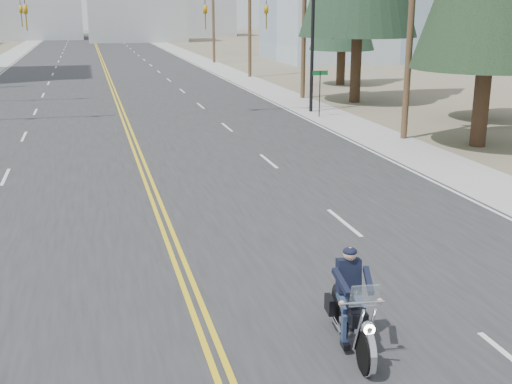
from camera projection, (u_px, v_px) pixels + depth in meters
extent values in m
cube|color=#303033|center=(104.00, 65.00, 71.15)|extent=(20.00, 200.00, 0.01)
cube|color=#A5A5A0|center=(206.00, 63.00, 73.94)|extent=(3.00, 200.00, 0.01)
imported|color=#BF8C0C|center=(25.00, 7.00, 32.99)|extent=(0.21, 0.26, 1.30)
cylinder|color=black|center=(312.00, 52.00, 37.50)|extent=(0.20, 0.20, 7.00)
imported|color=#BF8C0C|center=(266.00, 7.00, 36.12)|extent=(0.21, 0.26, 1.30)
imported|color=#BF8C0C|center=(205.00, 7.00, 35.27)|extent=(0.21, 0.26, 1.30)
imported|color=#BF8C0C|center=(21.00, 7.00, 40.22)|extent=(0.21, 0.26, 1.30)
cylinder|color=black|center=(320.00, 94.00, 36.19)|extent=(0.06, 0.06, 2.60)
cube|color=#0C5926|center=(320.00, 73.00, 35.86)|extent=(0.90, 0.03, 0.25)
cylinder|color=brown|center=(411.00, 13.00, 28.87)|extent=(0.30, 0.30, 11.50)
cylinder|color=brown|center=(304.00, 16.00, 42.90)|extent=(0.30, 0.30, 11.00)
cylinder|color=brown|center=(250.00, 11.00, 56.79)|extent=(0.30, 0.30, 11.50)
cylinder|color=brown|center=(213.00, 13.00, 72.68)|extent=(0.30, 0.30, 11.00)
cube|color=#ADB2B7|center=(135.00, 4.00, 122.36)|extent=(18.00, 14.00, 14.00)
cube|color=#B7BCC6|center=(201.00, 9.00, 150.02)|extent=(14.00, 14.00, 12.00)
cylinder|color=#382619|center=(481.00, 108.00, 28.36)|extent=(0.67, 0.67, 3.44)
cylinder|color=#382619|center=(484.00, 93.00, 35.15)|extent=(0.66, 0.66, 3.00)
cylinder|color=#382619|center=(356.00, 70.00, 42.03)|extent=(0.74, 0.74, 4.22)
cylinder|color=#382619|center=(341.00, 67.00, 51.93)|extent=(0.65, 0.65, 2.80)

